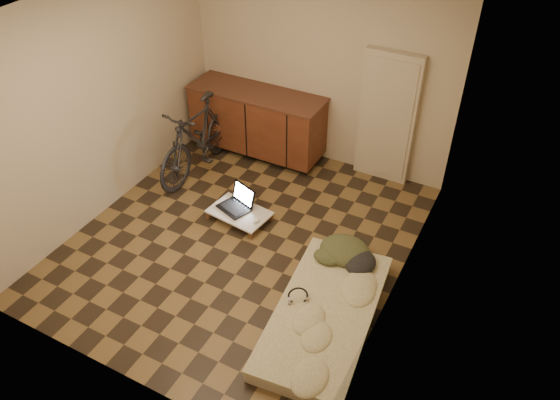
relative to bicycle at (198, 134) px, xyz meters
The scene contains 10 objects.
room_shell 1.71m from the bicycle, 38.62° to the right, with size 3.50×4.00×2.60m.
cabinets 0.87m from the bicycle, 58.85° to the left, with size 1.84×0.62×0.91m.
appliance_panel 2.38m from the bicycle, 24.53° to the left, with size 0.70×0.10×1.70m, color beige.
bicycle is the anchor object (origin of this frame).
futon 2.99m from the bicycle, 32.25° to the right, with size 1.07×1.93×0.16m.
clothing_pile 2.57m from the bicycle, 18.56° to the right, with size 0.57×0.47×0.23m, color #3B4126, non-canonical shape.
headphones 2.76m from the bicycle, 35.80° to the right, with size 0.22×0.20×0.14m, color black, non-canonical shape.
lap_desk 1.27m from the bicycle, 33.51° to the right, with size 0.75×0.54×0.12m.
laptop 1.16m from the bicycle, 32.61° to the right, with size 0.45×0.43×0.25m.
mouse 1.51m from the bicycle, 29.85° to the right, with size 0.06×0.09×0.03m, color silver.
Camera 1 is at (2.53, -3.87, 4.14)m, focal length 35.00 mm.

